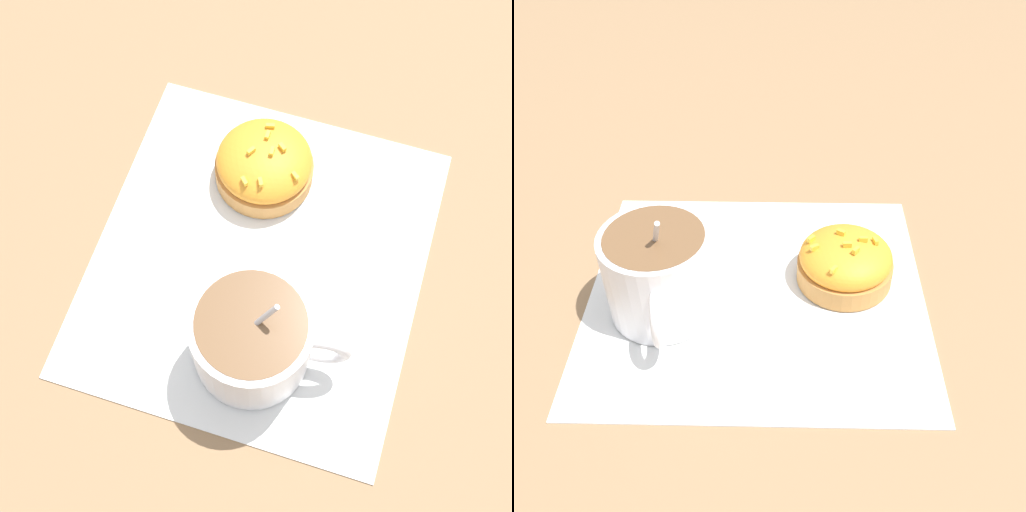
# 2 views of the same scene
# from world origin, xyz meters

# --- Properties ---
(ground_plane) EXTENTS (3.00, 3.00, 0.00)m
(ground_plane) POSITION_xyz_m (0.00, 0.00, 0.00)
(ground_plane) COLOR #93704C
(paper_napkin) EXTENTS (0.30, 0.28, 0.00)m
(paper_napkin) POSITION_xyz_m (0.00, 0.00, 0.00)
(paper_napkin) COLOR white
(paper_napkin) RESTS_ON ground_plane
(coffee_cup) EXTENTS (0.09, 0.12, 0.10)m
(coffee_cup) POSITION_xyz_m (-0.08, -0.01, 0.04)
(coffee_cup) COLOR white
(coffee_cup) RESTS_ON paper_napkin
(frosted_pastry) EXTENTS (0.08, 0.08, 0.05)m
(frosted_pastry) POSITION_xyz_m (0.08, 0.01, 0.02)
(frosted_pastry) COLOR #C18442
(frosted_pastry) RESTS_ON paper_napkin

